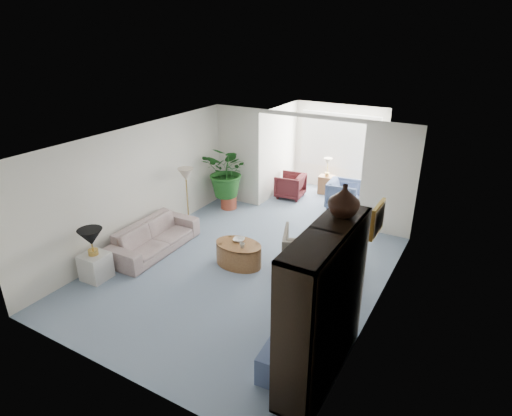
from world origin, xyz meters
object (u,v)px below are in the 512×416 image
Objects in this scene: sofa at (154,237)px; side_table_dark at (347,259)px; ottoman at (280,366)px; table_lamp at (91,237)px; end_table at (96,266)px; sunroom_table at (326,185)px; coffee_bowl at (239,240)px; sunroom_chair_maroon at (290,186)px; sunroom_chair_blue at (344,195)px; framed_picture at (379,220)px; floor_lamp at (186,174)px; entertainment_cabinet at (323,305)px; plant_pot at (229,202)px; wingback_chair at (306,250)px; cabinet_urn at (344,200)px; coffee_cup at (242,246)px; coffee_table at (239,254)px.

side_table_dark is (3.71, 1.17, -0.03)m from sofa.
ottoman is (0.12, -3.01, -0.07)m from side_table_dark.
table_lamp reaches higher than sofa.
sofa is 4.14× the size of end_table.
table_lamp is at bearing -108.46° from sunroom_table.
coffee_bowl is 0.31× the size of sunroom_chair_maroon.
table_lamp is at bearing 146.92° from sunroom_chair_blue.
sunroom_table is at bearing 118.12° from framed_picture.
entertainment_cabinet is (4.37, -2.76, -0.20)m from floor_lamp.
plant_pot is at bearing -40.71° from sunroom_chair_maroon.
floor_lamp is 5.19m from ottoman.
wingback_chair is 1.62× the size of side_table_dark.
sofa is at bearing -164.75° from coffee_bowl.
sunroom_chair_maroon is (-1.89, 3.24, -0.08)m from wingback_chair.
table_lamp is 2.70m from floor_lamp.
cabinet_urn is 0.53× the size of sunroom_chair_blue.
entertainment_cabinet is 6.40m from sunroom_chair_maroon.
sofa is at bearing -21.00° from sunroom_chair_maroon.
end_table is 2.85m from floor_lamp.
cabinet_urn is at bearing 90.00° from entertainment_cabinet.
cabinet_urn is at bearing -41.02° from plant_pot.
wingback_chair is (3.21, 2.22, -0.44)m from table_lamp.
sunroom_table is (-1.96, 6.69, 0.05)m from ottoman.
end_table is at bearing 0.00° from table_lamp.
coffee_cup is at bearing 131.58° from ottoman.
side_table_dark is 2.77m from entertainment_cabinet.
sunroom_chair_blue is (2.62, 4.10, 0.06)m from sofa.
coffee_bowl is (-0.05, 0.10, 0.25)m from coffee_table.
sofa reaches higher than coffee_bowl.
sofa reaches higher than sunroom_table.
ottoman is (3.99, -3.15, -1.04)m from floor_lamp.
coffee_table is 3.13m from entertainment_cabinet.
cabinet_urn is at bearing 5.20° from end_table.
sofa is at bearing -111.08° from sunroom_table.
floor_lamp is at bearing -29.10° from wingback_chair.
sunroom_chair_blue reaches higher than side_table_dark.
cabinet_urn reaches higher than side_table_dark.
cabinet_urn reaches higher than sunroom_table.
sunroom_chair_maroon is (-0.83, 3.83, -0.17)m from coffee_cup.
sofa is at bearing 154.35° from ottoman.
wingback_chair is (3.01, 0.87, 0.10)m from sofa.
sunroom_table is (-0.75, 0.75, -0.11)m from sunroom_chair_blue.
table_lamp is at bearing 13.63° from wingback_chair.
side_table_dark is 0.77× the size of sunroom_chair_maroon.
coffee_cup is 2.84m from ottoman.
sofa is 1.47m from table_lamp.
coffee_bowl is 0.43× the size of ottoman.
cabinet_urn is (4.37, -2.26, 1.05)m from floor_lamp.
coffee_table is 3.45m from cabinet_urn.
entertainment_cabinet reaches higher than table_lamp.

